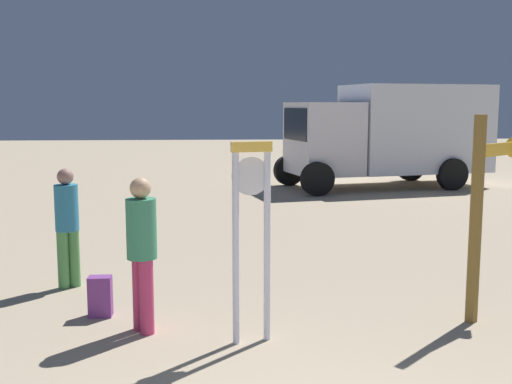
# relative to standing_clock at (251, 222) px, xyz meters

# --- Properties ---
(standing_clock) EXTENTS (0.42, 0.19, 2.05)m
(standing_clock) POSITION_rel_standing_clock_xyz_m (0.00, 0.00, 0.00)
(standing_clock) COLOR silver
(standing_clock) RESTS_ON ground_plane
(arrow_sign) EXTENTS (0.99, 0.86, 2.31)m
(arrow_sign) POSITION_rel_standing_clock_xyz_m (2.78, 0.65, 0.26)
(arrow_sign) COLOR olive
(arrow_sign) RESTS_ON ground_plane
(person_near_clock) EXTENTS (0.32, 0.32, 1.66)m
(person_near_clock) POSITION_rel_standing_clock_xyz_m (-1.13, 0.35, -0.32)
(person_near_clock) COLOR #C83664
(person_near_clock) RESTS_ON ground_plane
(backpack) EXTENTS (0.26, 0.22, 0.47)m
(backpack) POSITION_rel_standing_clock_xyz_m (-1.68, 0.89, -1.02)
(backpack) COLOR #7C3B8A
(backpack) RESTS_ON ground_plane
(person_distant) EXTENTS (0.30, 0.30, 1.59)m
(person_distant) POSITION_rel_standing_clock_xyz_m (-2.30, 2.09, -0.36)
(person_distant) COLOR #53994E
(person_distant) RESTS_ON ground_plane
(box_truck_near) EXTENTS (6.38, 3.63, 2.97)m
(box_truck_near) POSITION_rel_standing_clock_xyz_m (4.88, 11.94, 0.37)
(box_truck_near) COLOR silver
(box_truck_near) RESTS_ON ground_plane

